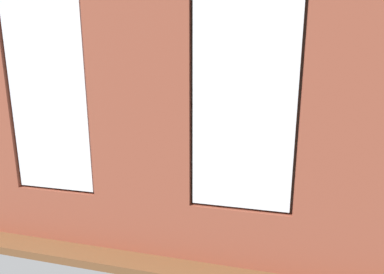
{
  "coord_description": "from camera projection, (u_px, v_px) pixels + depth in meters",
  "views": [
    {
      "loc": [
        -1.33,
        5.64,
        2.09
      ],
      "look_at": [
        -0.04,
        0.4,
        0.92
      ],
      "focal_mm": 28.0,
      "sensor_mm": 36.0,
      "label": 1
    }
  ],
  "objects": [
    {
      "name": "remote_black",
      "position": [
        198.0,
        149.0,
        6.54
      ],
      "size": [
        0.06,
        0.17,
        0.02
      ],
      "primitive_type": "cube",
      "rotation": [
        0.0,
        0.0,
        3.19
      ],
      "color": "black",
      "rests_on": "coffee_table"
    },
    {
      "name": "table_plant_small",
      "position": [
        206.0,
        146.0,
        6.38
      ],
      "size": [
        0.13,
        0.13,
        0.21
      ],
      "color": "gray",
      "rests_on": "coffee_table"
    },
    {
      "name": "tv_flatscreen",
      "position": [
        68.0,
        130.0,
        6.35
      ],
      "size": [
        1.18,
        0.2,
        0.82
      ],
      "color": "black",
      "rests_on": "media_console"
    },
    {
      "name": "brick_wall_with_windows",
      "position": [
        140.0,
        124.0,
        3.29
      ],
      "size": [
        6.12,
        0.3,
        3.19
      ],
      "color": "brown",
      "rests_on": "ground_plane"
    },
    {
      "name": "potted_plant_foreground_right",
      "position": [
        127.0,
        122.0,
        8.37
      ],
      "size": [
        1.01,
        0.98,
        1.36
      ],
      "color": "gray",
      "rests_on": "ground_plane"
    },
    {
      "name": "potted_plant_by_left_couch",
      "position": [
        292.0,
        150.0,
        6.78
      ],
      "size": [
        0.43,
        0.43,
        0.55
      ],
      "color": "#47423D",
      "rests_on": "ground_plane"
    },
    {
      "name": "candle_jar",
      "position": [
        184.0,
        149.0,
        6.39
      ],
      "size": [
        0.08,
        0.08,
        0.11
      ],
      "primitive_type": "cylinder",
      "color": "#B7333D",
      "rests_on": "coffee_table"
    },
    {
      "name": "potted_plant_corner_near_left",
      "position": [
        314.0,
        135.0,
        7.3
      ],
      "size": [
        0.59,
        0.59,
        0.93
      ],
      "color": "brown",
      "rests_on": "ground_plane"
    },
    {
      "name": "couch_left",
      "position": [
        322.0,
        174.0,
        5.31
      ],
      "size": [
        0.94,
        2.06,
        0.8
      ],
      "rotation": [
        0.0,
        0.0,
        1.61
      ],
      "color": "black",
      "rests_on": "ground_plane"
    },
    {
      "name": "papasan_chair",
      "position": [
        167.0,
        134.0,
        8.08
      ],
      "size": [
        1.19,
        1.19,
        0.73
      ],
      "color": "olive",
      "rests_on": "ground_plane"
    },
    {
      "name": "remote_gray",
      "position": [
        226.0,
        150.0,
        6.43
      ],
      "size": [
        0.14,
        0.17,
        0.02
      ],
      "primitive_type": "cube",
      "rotation": [
        0.0,
        0.0,
        0.61
      ],
      "color": "#59595B",
      "rests_on": "coffee_table"
    },
    {
      "name": "potted_plant_corner_far_left",
      "position": [
        369.0,
        187.0,
        3.37
      ],
      "size": [
        0.9,
        1.0,
        1.33
      ],
      "color": "beige",
      "rests_on": "ground_plane"
    },
    {
      "name": "couch_by_window",
      "position": [
        105.0,
        196.0,
        4.37
      ],
      "size": [
        1.76,
        0.87,
        0.8
      ],
      "color": "black",
      "rests_on": "ground_plane"
    },
    {
      "name": "white_wall_right",
      "position": [
        53.0,
        97.0,
        6.28
      ],
      "size": [
        0.1,
        5.01,
        3.19
      ],
      "primitive_type": "cube",
      "color": "white",
      "rests_on": "ground_plane"
    },
    {
      "name": "potted_plant_near_tv",
      "position": [
        62.0,
        142.0,
        5.35
      ],
      "size": [
        0.97,
        1.19,
        1.37
      ],
      "color": "gray",
      "rests_on": "ground_plane"
    },
    {
      "name": "cup_ceramic",
      "position": [
        210.0,
        150.0,
        6.26
      ],
      "size": [
        0.08,
        0.08,
        0.1
      ],
      "primitive_type": "cylinder",
      "color": "#4C4C51",
      "rests_on": "coffee_table"
    },
    {
      "name": "potted_plant_between_couches",
      "position": [
        196.0,
        177.0,
        4.03
      ],
      "size": [
        0.75,
        0.73,
        1.35
      ],
      "color": "gray",
      "rests_on": "ground_plane"
    },
    {
      "name": "media_console",
      "position": [
        71.0,
        160.0,
        6.49
      ],
      "size": [
        0.94,
        0.42,
        0.48
      ],
      "primitive_type": "cube",
      "color": "black",
      "rests_on": "ground_plane"
    },
    {
      "name": "coffee_table",
      "position": [
        206.0,
        153.0,
        6.42
      ],
      "size": [
        1.5,
        0.75,
        0.44
      ],
      "color": "#A87547",
      "rests_on": "ground_plane"
    },
    {
      "name": "ground_plane",
      "position": [
        195.0,
        179.0,
        6.12
      ],
      "size": [
        6.72,
        6.01,
        0.1
      ],
      "primitive_type": "cube",
      "color": "brown"
    }
  ]
}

